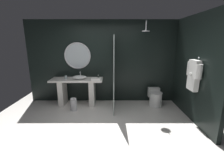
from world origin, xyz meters
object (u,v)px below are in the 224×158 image
Objects in this scene: hanging_bathrobe at (194,74)px; vessel_sink at (80,77)px; toilet at (156,98)px; rain_shower_head at (146,30)px; round_wall_mirror at (78,56)px; soap_dispenser at (99,77)px; tumbler_cup at (66,77)px; waste_bin at (74,104)px; folded_hand_towel at (97,79)px.

vessel_sink is at bearing 160.08° from hanging_bathrobe.
rain_shower_head is at bearing -162.80° from toilet.
hanging_bathrobe is (1.00, -0.84, -1.03)m from rain_shower_head.
round_wall_mirror is at bearing 171.52° from toilet.
tumbler_cup is at bearing 178.36° from soap_dispenser.
waste_bin is (-3.04, 0.60, -1.02)m from hanging_bathrobe.
soap_dispenser is 1.87m from toilet.
folded_hand_towel is at bearing -101.35° from soap_dispenser.
soap_dispenser is at bearing -23.12° from round_wall_mirror.
tumbler_cup is 0.99m from folded_hand_towel.
hanging_bathrobe is at bearing -24.05° from soap_dispenser.
rain_shower_head reaches higher than tumbler_cup.
tumbler_cup is (-0.42, 0.01, -0.00)m from vessel_sink.
vessel_sink is at bearing -1.93° from tumbler_cup.
round_wall_mirror is 1.49× the size of toilet.
vessel_sink reaches higher than waste_bin.
soap_dispenser reaches higher than toilet.
rain_shower_head is 1.95m from folded_hand_towel.
tumbler_cup is 2.83m from toilet.
soap_dispenser is 0.16× the size of round_wall_mirror.
round_wall_mirror reaches higher than soap_dispenser.
hanging_bathrobe is (3.01, -1.33, -0.30)m from round_wall_mirror.
folded_hand_towel is (0.97, -0.21, -0.02)m from tumbler_cup.
tumbler_cup reaches higher than folded_hand_towel.
hanging_bathrobe is 3.26m from waste_bin.
rain_shower_head is 0.75× the size of waste_bin.
toilet is 1.93× the size of folded_hand_towel.
vessel_sink is at bearing 160.50° from folded_hand_towel.
rain_shower_head is at bearing -6.57° from vessel_sink.
hanging_bathrobe is 2.73× the size of folded_hand_towel.
waste_bin is (0.31, -0.48, -0.69)m from tumbler_cup.
hanging_bathrobe reaches higher than waste_bin.
soap_dispenser is (0.58, -0.01, 0.01)m from vessel_sink.
soap_dispenser is 0.17× the size of hanging_bathrobe.
rain_shower_head reaches higher than waste_bin.
folded_hand_towel is at bearing 159.99° from hanging_bathrobe.
waste_bin is at bearing -103.50° from vessel_sink.
round_wall_mirror is (-0.08, 0.27, 0.63)m from vessel_sink.
round_wall_mirror is at bearing 156.16° from hanging_bathrobe.
vessel_sink reaches higher than tumbler_cup.
folded_hand_towel reaches higher than waste_bin.
tumbler_cup is 0.35× the size of rain_shower_head.
waste_bin is at bearing 168.84° from hanging_bathrobe.
round_wall_mirror is at bearing 87.97° from waste_bin.
waste_bin is at bearing -92.03° from round_wall_mirror.
round_wall_mirror is 2.92× the size of rain_shower_head.
toilet is 1.46× the size of waste_bin.
waste_bin is 1.32× the size of folded_hand_towel.
toilet is at bearing 17.20° from rain_shower_head.
folded_hand_towel is (-1.38, 0.03, -1.38)m from rain_shower_head.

